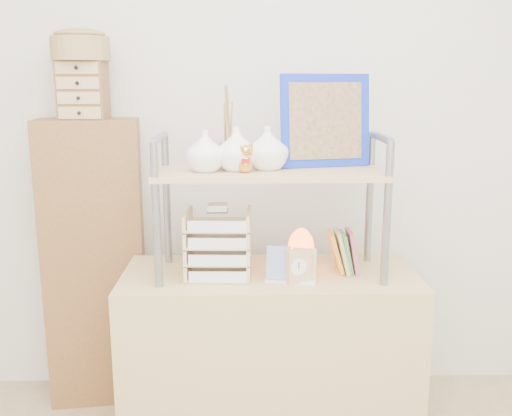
{
  "coord_description": "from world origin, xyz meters",
  "views": [
    {
      "loc": [
        -0.11,
        -1.01,
        1.51
      ],
      "look_at": [
        -0.06,
        1.2,
        1.02
      ],
      "focal_mm": 40.0,
      "sensor_mm": 36.0,
      "label": 1
    }
  ],
  "objects_px": {
    "cabinet": "(95,263)",
    "letter_tray": "(218,248)",
    "salt_lamp": "(301,249)",
    "desk": "(269,357)"
  },
  "relations": [
    {
      "from": "cabinet",
      "to": "letter_tray",
      "type": "height_order",
      "value": "cabinet"
    },
    {
      "from": "letter_tray",
      "to": "salt_lamp",
      "type": "xyz_separation_m",
      "value": [
        0.33,
        0.06,
        -0.03
      ]
    },
    {
      "from": "cabinet",
      "to": "salt_lamp",
      "type": "relative_size",
      "value": 7.45
    },
    {
      "from": "desk",
      "to": "cabinet",
      "type": "height_order",
      "value": "cabinet"
    },
    {
      "from": "cabinet",
      "to": "salt_lamp",
      "type": "distance_m",
      "value": 1.01
    },
    {
      "from": "letter_tray",
      "to": "salt_lamp",
      "type": "relative_size",
      "value": 1.63
    },
    {
      "from": "desk",
      "to": "cabinet",
      "type": "xyz_separation_m",
      "value": [
        -0.81,
        0.37,
        0.3
      ]
    },
    {
      "from": "salt_lamp",
      "to": "desk",
      "type": "bearing_deg",
      "value": -169.41
    },
    {
      "from": "cabinet",
      "to": "letter_tray",
      "type": "relative_size",
      "value": 4.57
    },
    {
      "from": "desk",
      "to": "letter_tray",
      "type": "bearing_deg",
      "value": -170.84
    }
  ]
}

